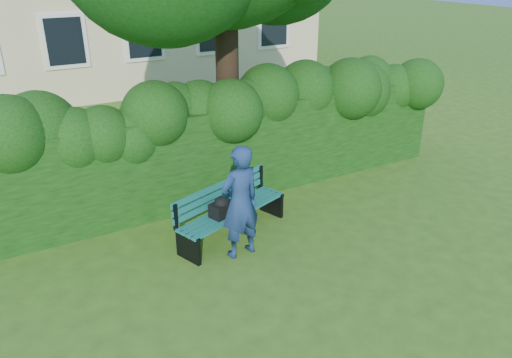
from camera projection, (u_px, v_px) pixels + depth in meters
ground at (274, 245)px, 8.10m from camera, size 80.00×80.00×0.00m
hedge at (215, 151)px, 9.48m from camera, size 10.00×1.00×1.80m
park_bench at (231, 207)px, 8.24m from camera, size 2.16×1.23×0.89m
man_reading at (240, 202)px, 7.51m from camera, size 0.71×0.52×1.81m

